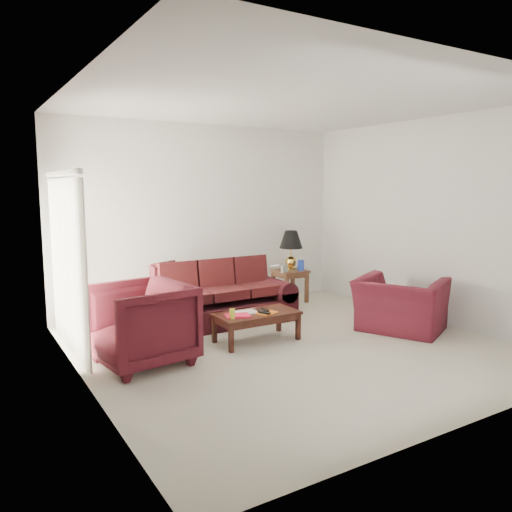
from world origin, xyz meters
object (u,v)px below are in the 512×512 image
(armchair_left, at_px, (141,324))
(end_table, at_px, (290,286))
(armchair_right, at_px, (400,305))
(coffee_table, at_px, (257,327))
(sofa, at_px, (221,294))
(floor_lamp, at_px, (80,278))

(armchair_left, bearing_deg, end_table, 109.69)
(armchair_right, height_order, coffee_table, armchair_right)
(sofa, distance_m, floor_lamp, 2.00)
(armchair_right, relative_size, coffee_table, 1.04)
(sofa, xyz_separation_m, floor_lamp, (-1.80, 0.83, 0.29))
(armchair_left, relative_size, coffee_table, 0.94)
(end_table, height_order, armchair_left, armchair_left)
(sofa, xyz_separation_m, armchair_right, (1.97, -1.61, -0.07))
(floor_lamp, bearing_deg, armchair_left, -82.34)
(end_table, relative_size, coffee_table, 0.51)
(floor_lamp, bearing_deg, armchair_right, -32.88)
(sofa, height_order, armchair_right, sofa)
(coffee_table, bearing_deg, armchair_left, 166.50)
(sofa, distance_m, end_table, 1.80)
(sofa, bearing_deg, end_table, 24.00)
(sofa, xyz_separation_m, coffee_table, (0.01, -0.97, -0.25))
(sofa, height_order, armchair_left, armchair_left)
(armchair_left, bearing_deg, floor_lamp, 179.88)
(armchair_right, xyz_separation_m, coffee_table, (-1.96, 0.63, -0.18))
(end_table, distance_m, armchair_left, 3.64)
(sofa, xyz_separation_m, armchair_left, (-1.55, -1.03, 0.03))
(armchair_left, height_order, armchair_right, armchair_left)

